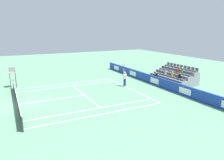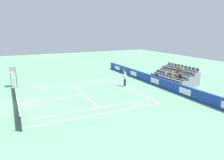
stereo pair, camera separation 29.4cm
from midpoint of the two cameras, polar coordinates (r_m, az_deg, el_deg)
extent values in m
plane|color=#669E77|center=(21.37, -24.24, -5.99)|extent=(80.00, 80.00, 0.00)
cube|color=white|center=(24.67, 4.41, -2.29)|extent=(10.97, 0.10, 0.01)
cube|color=white|center=(22.43, -7.72, -3.98)|extent=(8.23, 0.10, 0.01)
cube|color=white|center=(21.67, -15.77, -5.01)|extent=(0.10, 6.40, 0.01)
cube|color=white|center=(26.10, -11.64, -1.65)|extent=(0.10, 11.89, 0.01)
cube|color=white|center=(18.63, -4.86, -7.59)|extent=(0.10, 11.89, 0.01)
cube|color=white|center=(27.38, -12.40, -0.98)|extent=(0.10, 11.89, 0.01)
cube|color=white|center=(17.45, -3.15, -9.05)|extent=(0.10, 11.89, 0.01)
cube|color=white|center=(24.62, 4.21, -2.31)|extent=(0.10, 0.20, 0.01)
cube|color=#193899|center=(26.52, 11.11, -0.18)|extent=(24.71, 0.20, 1.09)
cube|color=white|center=(22.89, 18.45, -2.81)|extent=(1.58, 0.01, 0.61)
cube|color=white|center=(26.46, 10.92, -0.20)|extent=(1.58, 0.01, 0.61)
cube|color=white|center=(30.41, 5.27, 1.76)|extent=(1.58, 0.01, 0.61)
cube|color=white|center=(34.62, 0.94, 3.24)|extent=(1.58, 0.01, 0.61)
cylinder|color=#33383D|center=(26.94, -25.02, -1.02)|extent=(0.10, 0.10, 1.07)
cylinder|color=#33383D|center=(15.62, -23.25, -10.86)|extent=(0.10, 0.10, 1.07)
cube|color=black|center=(21.23, -24.36, -4.82)|extent=(11.77, 0.02, 0.92)
cube|color=white|center=(21.09, -24.48, -3.58)|extent=(11.77, 0.04, 0.04)
cylinder|color=navy|center=(25.47, 3.22, -0.72)|extent=(0.16, 0.16, 0.90)
cylinder|color=navy|center=(25.66, 2.92, -0.61)|extent=(0.16, 0.16, 0.90)
cube|color=white|center=(25.57, 3.21, -1.61)|extent=(0.14, 0.27, 0.08)
cube|color=white|center=(25.76, 2.91, -1.50)|extent=(0.14, 0.27, 0.08)
cube|color=white|center=(25.39, 3.09, 0.97)|extent=(0.25, 0.38, 0.60)
sphere|color=#D3A884|center=(25.30, 3.10, 1.99)|extent=(0.24, 0.24, 0.24)
cylinder|color=#D3A884|center=(25.45, 2.83, 2.41)|extent=(0.09, 0.09, 0.62)
cylinder|color=#D3A884|center=(25.18, 3.28, 0.91)|extent=(0.09, 0.09, 0.56)
cylinder|color=black|center=(25.37, 2.84, 3.40)|extent=(0.04, 0.04, 0.28)
torus|color=red|center=(25.32, 2.85, 4.03)|extent=(0.05, 0.31, 0.31)
sphere|color=#D1E533|center=(25.27, 2.86, 4.65)|extent=(0.07, 0.07, 0.07)
cylinder|color=#474C54|center=(27.32, -24.46, -0.08)|extent=(0.07, 0.07, 1.71)
cylinder|color=#474C54|center=(27.31, -25.71, -0.22)|extent=(0.07, 0.07, 1.71)
cylinder|color=#474C54|center=(27.90, -24.52, 0.17)|extent=(0.07, 0.07, 1.71)
cylinder|color=#474C54|center=(27.89, -25.75, 0.04)|extent=(0.07, 0.07, 1.71)
cube|color=gray|center=(27.43, -25.30, 1.80)|extent=(0.70, 0.70, 0.08)
cube|color=gray|center=(27.69, -25.38, 2.55)|extent=(0.06, 0.70, 0.55)
cube|color=#474C54|center=(27.40, -24.67, 2.24)|extent=(0.56, 0.05, 0.04)
cube|color=#474C54|center=(27.39, -26.00, 2.10)|extent=(0.56, 0.05, 0.04)
cube|color=gray|center=(27.26, 12.87, -0.62)|extent=(5.58, 0.95, 0.42)
cube|color=#545960|center=(25.39, 16.45, -1.15)|extent=(0.48, 0.44, 0.20)
cube|color=#545960|center=(25.46, 16.81, -0.55)|extent=(0.48, 0.04, 0.30)
cube|color=#545960|center=(25.83, 15.51, -0.84)|extent=(0.48, 0.44, 0.20)
cube|color=#545960|center=(25.90, 15.88, -0.26)|extent=(0.48, 0.04, 0.30)
cube|color=#545960|center=(26.27, 14.61, -0.55)|extent=(0.48, 0.44, 0.20)
cube|color=#545960|center=(26.35, 14.97, 0.03)|extent=(0.48, 0.04, 0.30)
cube|color=#545960|center=(26.73, 13.74, -0.26)|extent=(0.48, 0.44, 0.20)
cube|color=#545960|center=(26.80, 14.10, 0.30)|extent=(0.48, 0.04, 0.30)
cube|color=#545960|center=(27.19, 12.90, 0.01)|extent=(0.48, 0.44, 0.20)
cube|color=#545960|center=(27.26, 13.26, 0.57)|extent=(0.48, 0.04, 0.30)
cube|color=#545960|center=(27.65, 12.09, 0.28)|extent=(0.48, 0.44, 0.20)
cube|color=#545960|center=(27.72, 12.44, 0.83)|extent=(0.48, 0.04, 0.30)
cube|color=#545960|center=(28.12, 11.31, 0.54)|extent=(0.48, 0.44, 0.20)
cube|color=#545960|center=(28.19, 11.65, 1.07)|extent=(0.48, 0.04, 0.30)
cube|color=#545960|center=(28.60, 10.55, 0.79)|extent=(0.48, 0.44, 0.20)
cube|color=#545960|center=(28.67, 10.89, 1.31)|extent=(0.48, 0.04, 0.30)
cube|color=#545960|center=(29.08, 9.81, 1.03)|extent=(0.48, 0.44, 0.20)
cube|color=#545960|center=(29.15, 10.15, 1.54)|extent=(0.48, 0.04, 0.30)
cube|color=gray|center=(27.81, 14.41, 0.02)|extent=(5.58, 0.95, 0.84)
cube|color=#545960|center=(25.94, 18.05, 0.00)|extent=(0.48, 0.44, 0.20)
cube|color=#545960|center=(26.02, 18.40, 0.58)|extent=(0.48, 0.04, 0.30)
cube|color=#545960|center=(26.37, 17.11, 0.28)|extent=(0.48, 0.44, 0.20)
cube|color=#545960|center=(26.45, 17.46, 0.85)|extent=(0.48, 0.04, 0.30)
cube|color=#545960|center=(26.81, 16.20, 0.55)|extent=(0.48, 0.44, 0.20)
cube|color=#545960|center=(26.89, 16.55, 1.11)|extent=(0.48, 0.04, 0.30)
cube|color=#545960|center=(27.25, 15.32, 0.81)|extent=(0.48, 0.44, 0.20)
cube|color=#545960|center=(27.33, 15.66, 1.36)|extent=(0.48, 0.04, 0.30)
cube|color=#545960|center=(27.70, 14.47, 1.06)|extent=(0.48, 0.44, 0.20)
cube|color=#545960|center=(27.78, 14.81, 1.61)|extent=(0.48, 0.04, 0.30)
cube|color=#545960|center=(28.16, 13.65, 1.31)|extent=(0.48, 0.44, 0.20)
cube|color=#545960|center=(28.24, 13.98, 1.84)|extent=(0.48, 0.04, 0.30)
cube|color=#545960|center=(28.62, 12.85, 1.55)|extent=(0.48, 0.44, 0.20)
cube|color=#545960|center=(28.70, 13.18, 2.07)|extent=(0.48, 0.04, 0.30)
cube|color=#545960|center=(29.09, 12.08, 1.77)|extent=(0.48, 0.44, 0.20)
cube|color=#545960|center=(29.17, 12.41, 2.29)|extent=(0.48, 0.04, 0.30)
cube|color=#545960|center=(29.57, 11.33, 2.00)|extent=(0.48, 0.44, 0.20)
cube|color=#545960|center=(29.64, 11.66, 2.50)|extent=(0.48, 0.04, 0.30)
cube|color=gray|center=(28.39, 15.88, 0.63)|extent=(5.58, 0.95, 1.26)
cube|color=#545960|center=(26.52, 19.58, 1.10)|extent=(0.48, 0.44, 0.20)
cube|color=#545960|center=(26.61, 19.92, 1.66)|extent=(0.48, 0.04, 0.30)
cube|color=#545960|center=(26.94, 18.63, 1.35)|extent=(0.48, 0.44, 0.20)
cube|color=#545960|center=(27.03, 18.97, 1.91)|extent=(0.48, 0.04, 0.30)
cube|color=#545960|center=(27.37, 17.72, 1.60)|extent=(0.48, 0.44, 0.20)
cube|color=#545960|center=(27.46, 18.06, 2.15)|extent=(0.48, 0.04, 0.30)
cube|color=#545960|center=(27.80, 16.83, 1.84)|extent=(0.48, 0.44, 0.20)
cube|color=#545960|center=(27.89, 17.17, 2.38)|extent=(0.48, 0.04, 0.30)
cube|color=#545960|center=(28.24, 15.98, 2.07)|extent=(0.48, 0.44, 0.20)
cube|color=#545960|center=(28.33, 16.31, 2.60)|extent=(0.48, 0.04, 0.30)
cube|color=#545960|center=(28.69, 15.14, 2.30)|extent=(0.48, 0.44, 0.20)
cube|color=#545960|center=(28.78, 15.47, 2.82)|extent=(0.48, 0.04, 0.30)
cube|color=#545960|center=(29.15, 14.34, 2.52)|extent=(0.48, 0.44, 0.20)
cube|color=#545960|center=(29.23, 14.66, 3.03)|extent=(0.48, 0.04, 0.30)
cube|color=#545960|center=(29.61, 13.56, 2.73)|extent=(0.48, 0.44, 0.20)
cube|color=#545960|center=(29.69, 13.88, 3.23)|extent=(0.48, 0.04, 0.30)
cube|color=#545960|center=(30.08, 12.80, 2.93)|extent=(0.48, 0.44, 0.20)
cube|color=#545960|center=(30.16, 13.12, 3.42)|extent=(0.48, 0.04, 0.30)
cube|color=gray|center=(28.99, 17.30, 1.22)|extent=(5.58, 0.95, 1.68)
cube|color=#545960|center=(27.13, 21.04, 2.14)|extent=(0.48, 0.44, 0.20)
cube|color=#545960|center=(27.23, 21.37, 2.69)|extent=(0.48, 0.04, 0.30)
cube|color=#545960|center=(27.54, 20.10, 2.38)|extent=(0.48, 0.44, 0.20)
cube|color=#545960|center=(27.64, 20.42, 2.92)|extent=(0.48, 0.04, 0.30)
cube|color=#545960|center=(27.96, 19.18, 2.61)|extent=(0.48, 0.44, 0.20)
cube|color=#545960|center=(28.06, 19.51, 3.14)|extent=(0.48, 0.04, 0.30)
cube|color=#545960|center=(28.38, 18.29, 2.83)|extent=(0.48, 0.44, 0.20)
cube|color=#545960|center=(28.48, 18.61, 3.35)|extent=(0.48, 0.04, 0.30)
cube|color=#545960|center=(28.81, 17.43, 3.04)|extent=(0.48, 0.44, 0.20)
cube|color=#545960|center=(28.91, 17.75, 3.56)|extent=(0.48, 0.04, 0.30)
cube|color=#545960|center=(29.25, 16.59, 3.25)|extent=(0.48, 0.44, 0.20)
cube|color=#545960|center=(29.35, 16.91, 3.76)|extent=(0.48, 0.04, 0.30)
cube|color=#545960|center=(29.70, 15.77, 3.45)|extent=(0.48, 0.44, 0.20)
cube|color=#545960|center=(29.80, 16.09, 3.95)|extent=(0.48, 0.04, 0.30)
cube|color=#545960|center=(30.15, 14.98, 3.64)|extent=(0.48, 0.44, 0.20)
cube|color=#545960|center=(30.25, 15.30, 4.13)|extent=(0.48, 0.04, 0.30)
cube|color=#545960|center=(30.61, 14.22, 3.83)|extent=(0.48, 0.44, 0.20)
cube|color=#545960|center=(30.70, 14.53, 4.31)|extent=(0.48, 0.04, 0.30)
cylinder|color=green|center=(27.34, 17.85, 2.31)|extent=(0.28, 0.28, 0.49)
sphere|color=#D3A884|center=(27.28, 17.90, 3.02)|extent=(0.20, 0.20, 0.20)
cylinder|color=black|center=(26.34, 17.23, 0.97)|extent=(0.28, 0.28, 0.44)
sphere|color=#9E7251|center=(26.27, 17.28, 1.65)|extent=(0.20, 0.20, 0.20)
cylinder|color=red|center=(27.77, 16.96, 2.57)|extent=(0.28, 0.28, 0.52)
sphere|color=#9E7251|center=(27.71, 17.01, 3.30)|extent=(0.20, 0.20, 0.20)
cylinder|color=black|center=(28.09, 11.42, 1.18)|extent=(0.28, 0.28, 0.43)
sphere|color=#9E7251|center=(28.02, 11.45, 1.81)|extent=(0.20, 0.20, 0.20)
cylinder|color=yellow|center=(27.22, 15.44, 1.49)|extent=(0.28, 0.28, 0.45)
sphere|color=#D3A884|center=(27.15, 15.48, 2.16)|extent=(0.20, 0.20, 0.20)
cylinder|color=white|center=(28.13, 13.76, 1.95)|extent=(0.28, 0.28, 0.43)
sphere|color=brown|center=(28.07, 13.79, 2.58)|extent=(0.20, 0.20, 0.20)
sphere|color=#D1E533|center=(21.11, -14.45, -5.34)|extent=(0.07, 0.07, 0.07)
camera|label=1|loc=(0.15, -90.35, -0.08)|focal=34.37mm
camera|label=2|loc=(0.15, 89.65, 0.08)|focal=34.37mm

